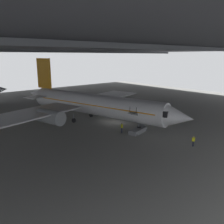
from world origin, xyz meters
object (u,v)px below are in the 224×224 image
crew_worker_near_nose (193,141)px  crew_worker_by_stairs (122,127)px  boarding_stairs (138,128)px  airplane_main (91,104)px

crew_worker_near_nose → crew_worker_by_stairs: bearing=108.2°
crew_worker_by_stairs → boarding_stairs: bearing=-38.8°
airplane_main → crew_worker_by_stairs: bearing=-90.7°
crew_worker_by_stairs → crew_worker_near_nose: bearing=-71.8°
crew_worker_near_nose → boarding_stairs: bearing=99.2°
airplane_main → crew_worker_near_nose: airplane_main is taller
boarding_stairs → crew_worker_near_nose: boarding_stairs is taller
crew_worker_near_nose → crew_worker_by_stairs: crew_worker_by_stairs is taller
airplane_main → boarding_stairs: (2.03, -10.86, -2.87)m
boarding_stairs → crew_worker_near_nose: size_ratio=3.01×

